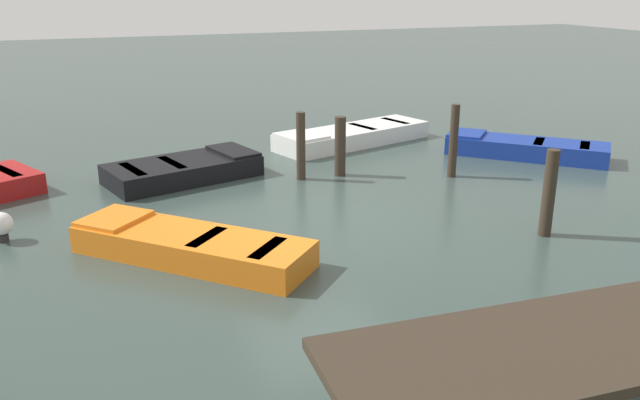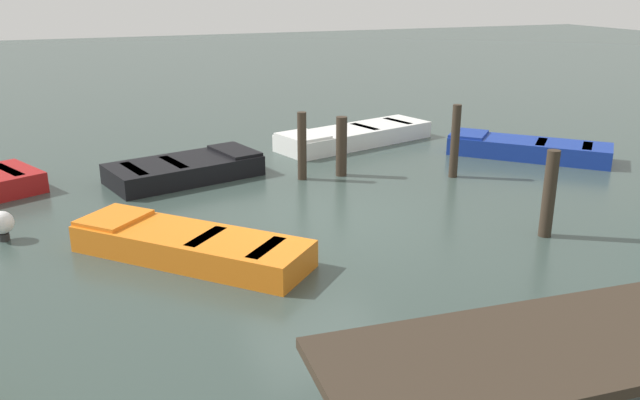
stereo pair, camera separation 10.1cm
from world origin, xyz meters
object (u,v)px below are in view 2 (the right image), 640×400
object	(u,v)px
marker_buoy	(2,223)
mooring_piling_far_left	(549,194)
rowboat_black	(186,169)
dock_segment	(621,341)
mooring_piling_near_left	(341,146)
mooring_piling_mid_right	(455,141)
mooring_piling_far_right	(302,146)
rowboat_orange	(189,245)
rowboat_white	(354,136)
rowboat_blue	(527,148)

from	to	relation	value
marker_buoy	mooring_piling_far_left	bearing A→B (deg)	160.11
rowboat_black	dock_segment	bearing A→B (deg)	-90.86
dock_segment	mooring_piling_near_left	size ratio (longest dim) A/B	4.59
mooring_piling_near_left	mooring_piling_mid_right	xyz separation A→B (m)	(-2.11, 0.94, 0.13)
mooring_piling_far_right	rowboat_orange	bearing A→B (deg)	47.78
mooring_piling_far_right	mooring_piling_far_left	bearing A→B (deg)	120.30
rowboat_white	marker_buoy	distance (m)	8.60
mooring_piling_far_right	marker_buoy	bearing A→B (deg)	14.83
dock_segment	marker_buoy	world-z (taller)	dock_segment
dock_segment	rowboat_blue	xyz separation A→B (m)	(-5.37, -8.10, -0.62)
rowboat_orange	rowboat_black	size ratio (longest dim) A/B	1.02
rowboat_orange	mooring_piling_far_right	distance (m)	4.34
rowboat_black	mooring_piling_mid_right	distance (m)	5.53
rowboat_blue	rowboat_black	size ratio (longest dim) A/B	1.00
rowboat_orange	mooring_piling_far_right	bearing A→B (deg)	-86.40
mooring_piling_far_left	rowboat_blue	bearing A→B (deg)	-124.68
rowboat_blue	mooring_piling_mid_right	distance (m)	2.60
dock_segment	mooring_piling_far_left	size ratio (longest dim) A/B	4.03
mooring_piling_mid_right	mooring_piling_far_right	bearing A→B (deg)	-18.22
mooring_piling_far_right	marker_buoy	world-z (taller)	mooring_piling_far_right
mooring_piling_far_right	marker_buoy	distance (m)	5.68
dock_segment	rowboat_black	bearing A→B (deg)	-72.60
mooring_piling_mid_right	mooring_piling_far_right	size ratio (longest dim) A/B	1.09
rowboat_white	mooring_piling_far_right	world-z (taller)	mooring_piling_far_right
dock_segment	mooring_piling_mid_right	bearing A→B (deg)	-108.06
rowboat_blue	marker_buoy	world-z (taller)	marker_buoy
dock_segment	rowboat_black	distance (m)	9.50
dock_segment	rowboat_blue	size ratio (longest dim) A/B	1.74
rowboat_white	mooring_piling_far_left	distance (m)	6.76
rowboat_blue	mooring_piling_far_right	xyz separation A→B (m)	(5.40, -0.23, 0.48)
mooring_piling_far_left	marker_buoy	world-z (taller)	mooring_piling_far_left
rowboat_orange	mooring_piling_far_right	size ratio (longest dim) A/B	2.39
mooring_piling_mid_right	rowboat_orange	bearing A→B (deg)	20.75
rowboat_orange	mooring_piling_far_left	distance (m)	5.59
dock_segment	mooring_piling_far_left	distance (m)	4.71
dock_segment	rowboat_blue	bearing A→B (deg)	-119.82
rowboat_orange	mooring_piling_near_left	bearing A→B (deg)	-94.03
mooring_piling_mid_right	mooring_piling_far_right	distance (m)	3.12
rowboat_orange	mooring_piling_near_left	distance (m)	4.93
rowboat_blue	mooring_piling_far_left	size ratio (longest dim) A/B	2.32
rowboat_black	mooring_piling_mid_right	bearing A→B (deg)	-34.27
mooring_piling_far_right	marker_buoy	size ratio (longest dim) A/B	2.89
mooring_piling_far_left	rowboat_white	bearing A→B (deg)	-87.25
dock_segment	rowboat_black	size ratio (longest dim) A/B	1.74
mooring_piling_mid_right	mooring_piling_far_left	xyz separation A→B (m)	(0.42, 3.38, -0.05)
marker_buoy	mooring_piling_mid_right	bearing A→B (deg)	-176.78
rowboat_blue	mooring_piling_mid_right	xyz separation A→B (m)	(2.43, 0.74, 0.54)
dock_segment	rowboat_white	xyz separation A→B (m)	(-2.19, -10.71, -0.62)
rowboat_orange	rowboat_white	bearing A→B (deg)	-86.74
mooring_piling_far_left	mooring_piling_near_left	bearing A→B (deg)	-68.61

